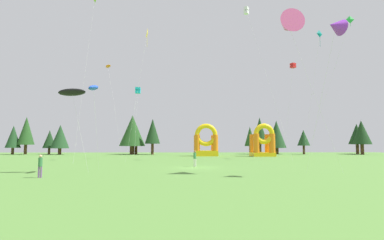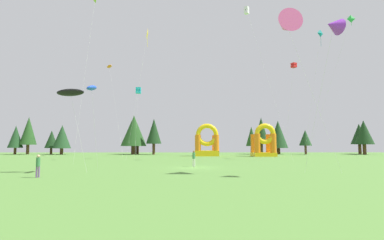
{
  "view_description": "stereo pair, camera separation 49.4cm",
  "coord_description": "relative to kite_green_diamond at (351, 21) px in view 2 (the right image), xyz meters",
  "views": [
    {
      "loc": [
        -1.15,
        -33.23,
        2.61
      ],
      "look_at": [
        0.0,
        12.32,
        6.31
      ],
      "focal_mm": 27.74,
      "sensor_mm": 36.0,
      "label": 1
    },
    {
      "loc": [
        -0.65,
        -33.24,
        2.61
      ],
      "look_at": [
        0.0,
        12.32,
        6.31
      ],
      "focal_mm": 27.74,
      "sensor_mm": 36.0,
      "label": 2
    }
  ],
  "objects": [
    {
      "name": "tree_row_3",
      "position": [
        -57.95,
        29.13,
        -17.97
      ],
      "size": [
        4.41,
        4.41,
        7.4
      ],
      "color": "#4C331E",
      "rests_on": "ground_plane"
    },
    {
      "name": "kite_teal_diamond",
      "position": [
        -4.15,
        1.77,
        -1.7
      ],
      "size": [
        3.43,
        1.54,
        21.47
      ],
      "color": "#0C7F7A",
      "rests_on": "ground_plane"
    },
    {
      "name": "person_left_edge",
      "position": [
        -38.05,
        -22.33,
        -21.35
      ],
      "size": [
        0.36,
        0.36,
        1.78
      ],
      "rotation": [
        0.0,
        0.0,
        3.33
      ],
      "color": "#724C8C",
      "rests_on": "ground_plane"
    },
    {
      "name": "tree_row_4",
      "position": [
        -40.14,
        30.2,
        -16.41
      ],
      "size": [
        6.54,
        6.54,
        9.98
      ],
      "color": "#4C331E",
      "rests_on": "ground_plane"
    },
    {
      "name": "kite_orange_parafoil",
      "position": [
        -44.11,
        20.3,
        -2.27
      ],
      "size": [
        6.12,
        8.65,
        20.55
      ],
      "color": "orange",
      "rests_on": "ground_plane"
    },
    {
      "name": "kite_cyan_box",
      "position": [
        -35.18,
        6.79,
        -10.21
      ],
      "size": [
        0.92,
        4.57,
        12.75
      ],
      "color": "#19B7CC",
      "rests_on": "ground_plane"
    },
    {
      "name": "kite_blue_parafoil",
      "position": [
        -35.34,
        -18.29,
        -14.54
      ],
      "size": [
        1.05,
        4.53,
        8.37
      ],
      "color": "blue",
      "rests_on": "ground_plane"
    },
    {
      "name": "tree_row_9",
      "position": [
        -2.57,
        31.45,
        -17.26
      ],
      "size": [
        4.92,
        4.92,
        8.77
      ],
      "color": "#4C331E",
      "rests_on": "ground_plane"
    },
    {
      "name": "kite_green_diamond",
      "position": [
        0.0,
        0.0,
        0.0
      ],
      "size": [
        5.74,
        7.05,
        23.21
      ],
      "color": "green",
      "rests_on": "ground_plane"
    },
    {
      "name": "tree_row_5",
      "position": [
        -39.35,
        31.52,
        -17.9
      ],
      "size": [
        3.85,
        3.85,
        6.86
      ],
      "color": "#4C331E",
      "rests_on": "ground_plane"
    },
    {
      "name": "tree_row_7",
      "position": [
        -9.58,
        31.58,
        -17.82
      ],
      "size": [
        2.9,
        2.9,
        7.19
      ],
      "color": "#4C331E",
      "rests_on": "ground_plane"
    },
    {
      "name": "kite_black_parafoil",
      "position": [
        -37.37,
        -18.17,
        -14.95
      ],
      "size": [
        3.08,
        1.09,
        7.97
      ],
      "color": "black",
      "rests_on": "ground_plane"
    },
    {
      "name": "tree_row_10",
      "position": [
        3.69,
        29.24,
        -18.24
      ],
      "size": [
        3.13,
        3.13,
        6.23
      ],
      "color": "#4C331E",
      "rests_on": "ground_plane"
    },
    {
      "name": "tree_row_11",
      "position": [
        17.69,
        27.37,
        -16.92
      ],
      "size": [
        4.57,
        4.57,
        8.55
      ],
      "color": "#4C331E",
      "rests_on": "ground_plane"
    },
    {
      "name": "kite_pink_delta",
      "position": [
        -17.15,
        -19.5,
        -8.8
      ],
      "size": [
        5.83,
        2.29,
        14.83
      ],
      "color": "#EA599E",
      "rests_on": "ground_plane"
    },
    {
      "name": "inflatable_orange_dome",
      "position": [
        -10.11,
        16.95,
        -19.67
      ],
      "size": [
        4.63,
        4.65,
        6.94
      ],
      "color": "yellow",
      "rests_on": "ground_plane"
    },
    {
      "name": "tree_row_0",
      "position": [
        -70.05,
        30.04,
        -17.96
      ],
      "size": [
        3.56,
        3.56,
        7.29
      ],
      "color": "#4C331E",
      "rests_on": "ground_plane"
    },
    {
      "name": "tree_row_8",
      "position": [
        -7.35,
        30.05,
        -16.44
      ],
      "size": [
        3.9,
        3.9,
        9.47
      ],
      "color": "#4C331E",
      "rests_on": "ground_plane"
    },
    {
      "name": "tree_row_2",
      "position": [
        -61.46,
        31.11,
        -18.59
      ],
      "size": [
        3.23,
        3.23,
        6.13
      ],
      "color": "#4C331E",
      "rests_on": "ground_plane"
    },
    {
      "name": "kite_white_box",
      "position": [
        -16.45,
        1.81,
        2.44
      ],
      "size": [
        6.19,
        4.68,
        25.54
      ],
      "color": "white",
      "rests_on": "ground_plane"
    },
    {
      "name": "kite_purple_delta",
      "position": [
        -14.36,
        -22.59,
        -10.13
      ],
      "size": [
        2.06,
        4.74,
        13.01
      ],
      "color": "purple",
      "rests_on": "ground_plane"
    },
    {
      "name": "kite_red_box",
      "position": [
        -7.23,
        6.05,
        -5.71
      ],
      "size": [
        1.82,
        3.19,
        17.16
      ],
      "color": "red",
      "rests_on": "ground_plane"
    },
    {
      "name": "tree_row_12",
      "position": [
        19.2,
        31.97,
        -17.18
      ],
      "size": [
        4.29,
        4.29,
        8.02
      ],
      "color": "#4C331E",
      "rests_on": "ground_plane"
    },
    {
      "name": "inflatable_red_slide",
      "position": [
        -22.13,
        18.91,
        -19.83
      ],
      "size": [
        5.11,
        4.34,
        7.01
      ],
      "color": "yellow",
      "rests_on": "ground_plane"
    },
    {
      "name": "person_midfield",
      "position": [
        -25.58,
        -11.24,
        -21.31
      ],
      "size": [
        0.39,
        0.39,
        1.86
      ],
      "rotation": [
        0.0,
        0.0,
        2.9
      ],
      "color": "silver",
      "rests_on": "ground_plane"
    },
    {
      "name": "tree_row_6",
      "position": [
        -34.81,
        28.61,
        -16.64
      ],
      "size": [
        3.82,
        3.82,
        8.97
      ],
      "color": "#4C331E",
      "rests_on": "ground_plane"
    },
    {
      "name": "tree_row_1",
      "position": [
        -67.3,
        30.83,
        -16.44
      ],
      "size": [
        4.07,
        4.07,
        9.6
      ],
      "color": "#4C331E",
      "rests_on": "ground_plane"
    },
    {
      "name": "ground_plane",
      "position": [
        -25.64,
        -12.71,
        -22.41
      ],
      "size": [
        120.0,
        120.0,
        0.0
      ],
      "primitive_type": "plane",
      "color": "#548438"
    },
    {
      "name": "kite_yellow_diamond",
      "position": [
        -32.98,
        2.48,
        -1.57
      ],
      "size": [
        2.91,
        4.47,
        21.6
      ],
      "color": "yellow",
      "rests_on": "ground_plane"
    }
  ]
}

